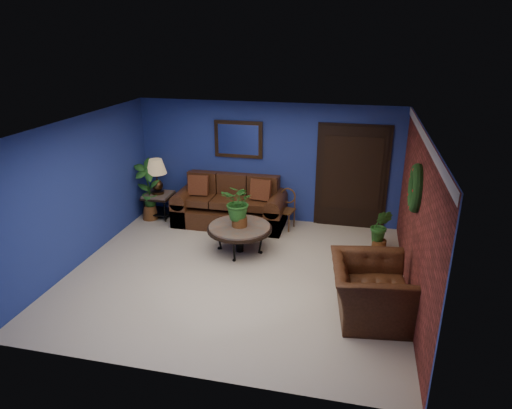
% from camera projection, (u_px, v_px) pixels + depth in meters
% --- Properties ---
extents(floor, '(5.50, 5.50, 0.00)m').
position_uv_depth(floor, '(236.00, 273.00, 7.67)').
color(floor, beige).
rests_on(floor, ground).
extents(wall_back, '(5.50, 0.04, 2.50)m').
position_uv_depth(wall_back, '(267.00, 163.00, 9.51)').
color(wall_back, navy).
rests_on(wall_back, ground).
extents(wall_left, '(0.04, 5.00, 2.50)m').
position_uv_depth(wall_left, '(80.00, 191.00, 7.80)').
color(wall_left, navy).
rests_on(wall_left, ground).
extents(wall_right_brick, '(0.04, 5.00, 2.50)m').
position_uv_depth(wall_right_brick, '(417.00, 219.00, 6.65)').
color(wall_right_brick, maroon).
rests_on(wall_right_brick, ground).
extents(ceiling, '(5.50, 5.00, 0.02)m').
position_uv_depth(ceiling, '(234.00, 125.00, 6.78)').
color(ceiling, white).
rests_on(ceiling, wall_back).
extents(crown_molding, '(0.03, 5.00, 0.14)m').
position_uv_depth(crown_molding, '(425.00, 139.00, 6.24)').
color(crown_molding, white).
rests_on(crown_molding, wall_right_brick).
extents(wall_mirror, '(1.02, 0.06, 0.77)m').
position_uv_depth(wall_mirror, '(238.00, 139.00, 9.43)').
color(wall_mirror, '#442C16').
rests_on(wall_mirror, wall_back).
extents(closet_door, '(1.44, 0.06, 2.18)m').
position_uv_depth(closet_door, '(352.00, 178.00, 9.18)').
color(closet_door, black).
rests_on(closet_door, wall_back).
extents(wreath, '(0.16, 0.72, 0.72)m').
position_uv_depth(wreath, '(416.00, 188.00, 6.55)').
color(wreath, black).
rests_on(wreath, wall_right_brick).
extents(sofa, '(2.28, 0.99, 1.03)m').
position_uv_depth(sofa, '(231.00, 208.00, 9.60)').
color(sofa, '#4C2715').
rests_on(sofa, ground).
extents(coffee_table, '(1.18, 1.18, 0.51)m').
position_uv_depth(coffee_table, '(240.00, 229.00, 8.29)').
color(coffee_table, '#58524D').
rests_on(coffee_table, ground).
extents(end_table, '(0.59, 0.59, 0.54)m').
position_uv_depth(end_table, '(159.00, 199.00, 9.87)').
color(end_table, '#58524D').
rests_on(end_table, ground).
extents(table_lamp, '(0.44, 0.44, 0.73)m').
position_uv_depth(table_lamp, '(156.00, 172.00, 9.66)').
color(table_lamp, '#442C16').
rests_on(table_lamp, end_table).
extents(side_chair, '(0.42, 0.42, 0.83)m').
position_uv_depth(side_chair, '(286.00, 206.00, 9.33)').
color(side_chair, '#553018').
rests_on(side_chair, ground).
extents(armchair, '(1.22, 1.36, 0.80)m').
position_uv_depth(armchair, '(370.00, 290.00, 6.41)').
color(armchair, '#4C2715').
rests_on(armchair, ground).
extents(coffee_plant, '(0.72, 0.66, 0.80)m').
position_uv_depth(coffee_plant, '(239.00, 203.00, 8.11)').
color(coffee_plant, brown).
rests_on(coffee_plant, coffee_table).
extents(floor_plant, '(0.42, 0.36, 0.82)m').
position_uv_depth(floor_plant, '(381.00, 229.00, 8.34)').
color(floor_plant, brown).
rests_on(floor_plant, ground).
extents(tall_plant, '(0.63, 0.49, 1.32)m').
position_uv_depth(tall_plant, '(148.00, 188.00, 9.67)').
color(tall_plant, brown).
rests_on(tall_plant, ground).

